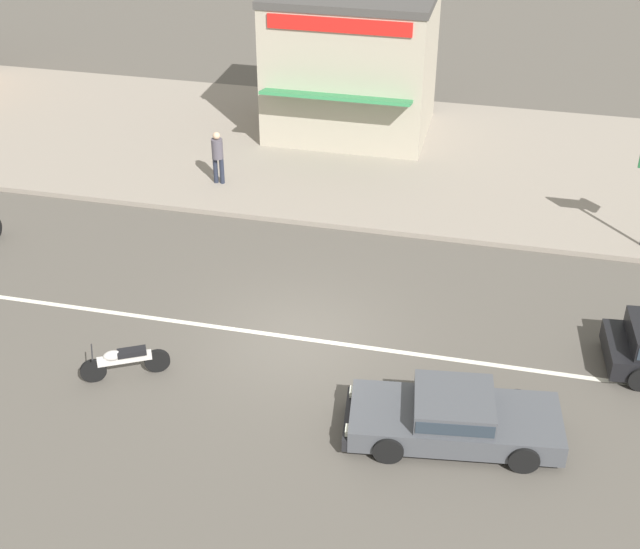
% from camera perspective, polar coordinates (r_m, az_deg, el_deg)
% --- Properties ---
extents(ground_plane, '(160.00, 160.00, 0.00)m').
position_cam_1_polar(ground_plane, '(20.65, -1.40, -4.09)').
color(ground_plane, '#544F47').
extents(lane_centre_stripe, '(50.40, 0.14, 0.01)m').
position_cam_1_polar(lane_centre_stripe, '(20.65, -1.40, -4.09)').
color(lane_centre_stripe, silver).
rests_on(lane_centre_stripe, ground).
extents(kerb_strip, '(68.00, 10.00, 0.15)m').
position_cam_1_polar(kerb_strip, '(29.32, 3.56, 7.64)').
color(kerb_strip, gray).
rests_on(kerb_strip, ground).
extents(sedan_dark_grey_0, '(4.42, 2.18, 1.06)m').
position_cam_1_polar(sedan_dark_grey_0, '(17.91, 8.53, -8.98)').
color(sedan_dark_grey_0, '#47494F').
rests_on(sedan_dark_grey_0, ground).
extents(motorcycle_0, '(1.75, 1.05, 0.80)m').
position_cam_1_polar(motorcycle_0, '(19.74, -12.44, -5.40)').
color(motorcycle_0, black).
rests_on(motorcycle_0, ground).
extents(pedestrian_near_clock, '(0.34, 0.34, 1.65)m').
position_cam_1_polar(pedestrian_near_clock, '(27.03, -6.57, 7.69)').
color(pedestrian_near_clock, '#232838').
rests_on(pedestrian_near_clock, kerb_strip).
extents(shopfront_corner_warung, '(5.36, 4.87, 4.73)m').
position_cam_1_polar(shopfront_corner_warung, '(30.18, 2.00, 13.41)').
color(shopfront_corner_warung, '#B2A893').
rests_on(shopfront_corner_warung, kerb_strip).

